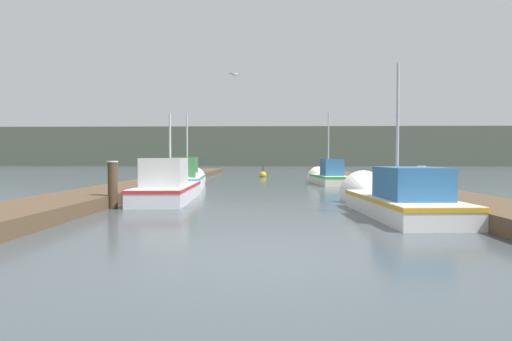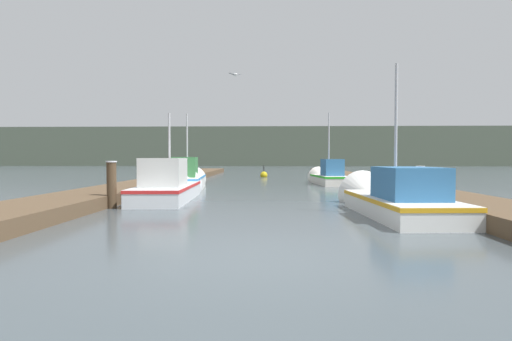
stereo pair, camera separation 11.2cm
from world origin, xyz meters
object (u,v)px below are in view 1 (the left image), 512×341
Objects in this scene: fishing_boat_0 at (391,198)px; fishing_boat_3 at (327,176)px; mooring_piling_3 at (338,171)px; mooring_piling_2 at (421,187)px; seagull_1 at (235,75)px; channel_buoy at (263,175)px; fishing_boat_1 at (172,186)px; mooring_piling_0 at (333,172)px; fishing_boat_2 at (188,179)px; mooring_piling_1 at (113,184)px.

fishing_boat_3 is at bearing 86.49° from fishing_boat_0.
mooring_piling_3 is (1.02, 14.11, 0.28)m from fishing_boat_0.
mooring_piling_2 is (1.06, 0.64, 0.24)m from fishing_boat_0.
seagull_1 reaches higher than fishing_boat_3.
mooring_piling_3 is 1.26× the size of channel_buoy.
fishing_boat_1 is 11.60× the size of seagull_1.
seagull_1 is at bearing 41.96° from fishing_boat_1.
mooring_piling_0 is (0.95, 3.80, 0.11)m from fishing_boat_3.
mooring_piling_1 is (-0.78, -7.37, 0.24)m from fishing_boat_2.
mooring_piling_3 is (9.04, 13.46, -0.04)m from mooring_piling_1.
fishing_boat_3 is (0.05, 12.11, 0.02)m from fishing_boat_0.
seagull_1 reaches higher than mooring_piling_3.
fishing_boat_2 is 5.96× the size of mooring_piling_0.
mooring_piling_2 is 19.90m from channel_buoy.
fishing_boat_2 is 4.89× the size of mooring_piling_2.
mooring_piling_1 is at bearing 179.91° from mooring_piling_2.
fishing_boat_2 is 11.41m from mooring_piling_0.
fishing_boat_0 reaches higher than mooring_piling_0.
mooring_piling_2 is at bearing 27.88° from fishing_boat_0.
channel_buoy is (3.20, 16.42, -0.30)m from fishing_boat_1.
mooring_piling_1 is at bearing 23.55° from seagull_1.
mooring_piling_1 is 1.06× the size of mooring_piling_3.
mooring_piling_3 is at bearing 56.10° from mooring_piling_1.
fishing_boat_2 is 4.65× the size of mooring_piling_3.
channel_buoy is at bearing 77.47° from mooring_piling_1.
seagull_1 is (-4.80, -6.43, 4.56)m from fishing_boat_3.
fishing_boat_3 is at bearing -64.20° from channel_buoy.
fishing_boat_0 is 1.27m from mooring_piling_2.
fishing_boat_1 is 5.47m from seagull_1.
mooring_piling_2 is (1.01, -11.47, 0.22)m from fishing_boat_3.
fishing_boat_0 is 0.91× the size of fishing_boat_2.
mooring_piling_0 is at bearing -40.40° from channel_buoy.
mooring_piling_1 reaches higher than mooring_piling_3.
mooring_piling_0 is 0.99× the size of channel_buoy.
fishing_boat_2 is at bearing 128.78° from fishing_boat_0.
fishing_boat_1 is at bearing -101.04° from channel_buoy.
channel_buoy is (3.50, 11.92, -0.31)m from fishing_boat_2.
mooring_piling_3 is 11.09m from seagull_1.
fishing_boat_2 reaches higher than mooring_piling_0.
mooring_piling_0 is at bearing 59.40° from mooring_piling_1.
fishing_boat_0 is 1.16× the size of fishing_boat_3.
mooring_piling_3 is at bearing 58.21° from fishing_boat_3.
mooring_piling_0 is 0.78× the size of mooring_piling_3.
seagull_1 is (-5.75, -10.23, 4.46)m from mooring_piling_0.
mooring_piling_1 is 19.77m from channel_buoy.
fishing_boat_1 reaches higher than mooring_piling_3.
mooring_piling_2 is 13.47m from mooring_piling_3.
mooring_piling_3 is at bearing -157.77° from seagull_1.
seagull_1 is (-4.75, 5.68, 4.59)m from fishing_boat_0.
fishing_boat_3 is (6.99, 8.59, -0.03)m from fishing_boat_1.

